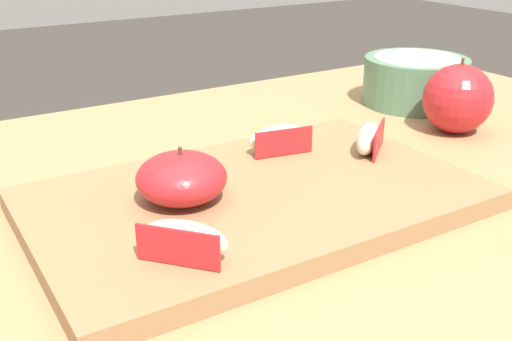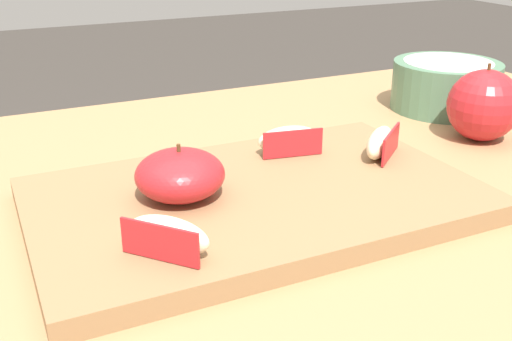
# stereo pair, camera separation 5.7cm
# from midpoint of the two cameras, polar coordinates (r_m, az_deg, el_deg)

# --- Properties ---
(dining_table) EXTENTS (1.37, 0.81, 0.78)m
(dining_table) POSITION_cam_midpoint_polar(r_m,az_deg,el_deg) (0.64, -1.02, -12.57)
(dining_table) COLOR #9E754C
(dining_table) RESTS_ON ground_plane
(cutting_board) EXTENTS (0.42, 0.26, 0.02)m
(cutting_board) POSITION_cam_midpoint_polar(r_m,az_deg,el_deg) (0.59, 2.80, -2.77)
(cutting_board) COLOR olive
(cutting_board) RESTS_ON dining_table
(apple_half_skin_up) EXTENTS (0.08, 0.08, 0.05)m
(apple_half_skin_up) POSITION_cam_midpoint_polar(r_m,az_deg,el_deg) (0.56, -4.27, -0.42)
(apple_half_skin_up) COLOR #B21E23
(apple_half_skin_up) RESTS_ON cutting_board
(apple_wedge_left) EXTENTS (0.07, 0.06, 0.03)m
(apple_wedge_left) POSITION_cam_midpoint_polar(r_m,az_deg,el_deg) (0.68, 14.00, 2.50)
(apple_wedge_left) COLOR beige
(apple_wedge_left) RESTS_ON cutting_board
(apple_wedge_near_knife) EXTENTS (0.06, 0.07, 0.03)m
(apple_wedge_near_knife) POSITION_cam_midpoint_polar(r_m,az_deg,el_deg) (0.47, -4.82, -6.19)
(apple_wedge_near_knife) COLOR beige
(apple_wedge_near_knife) RESTS_ON cutting_board
(apple_wedge_middle) EXTENTS (0.07, 0.04, 0.03)m
(apple_wedge_middle) POSITION_cam_midpoint_polar(r_m,az_deg,el_deg) (0.67, 5.62, 2.81)
(apple_wedge_middle) COLOR beige
(apple_wedge_middle) RESTS_ON cutting_board
(whole_apple_crimson) EXTENTS (0.09, 0.09, 0.10)m
(whole_apple_crimson) POSITION_cam_midpoint_polar(r_m,az_deg,el_deg) (0.82, 22.43, 5.62)
(whole_apple_crimson) COLOR #B21E23
(whole_apple_crimson) RESTS_ON dining_table
(ceramic_fruit_bowl) EXTENTS (0.15, 0.15, 0.07)m
(ceramic_fruit_bowl) POSITION_cam_midpoint_polar(r_m,az_deg,el_deg) (0.94, 19.03, 7.61)
(ceramic_fruit_bowl) COLOR #4C7556
(ceramic_fruit_bowl) RESTS_ON dining_table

